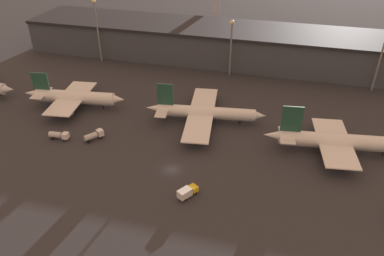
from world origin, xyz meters
TOP-DOWN VIEW (x-y plane):
  - ground at (0.00, 0.00)m, footprint 600.00×600.00m
  - terminal_building at (0.00, 84.83)m, footprint 187.90×30.28m
  - airplane_1 at (-44.67, 25.56)m, footprint 37.15×27.40m
  - airplane_2 at (2.44, 27.96)m, footprint 40.15×37.30m
  - airplane_3 at (44.66, 20.94)m, footprint 44.14×27.19m
  - service_vehicle_0 at (-27.90, 7.99)m, footprint 5.10×6.04m
  - service_vehicle_2 at (7.18, -9.47)m, footprint 4.82×5.88m
  - service_vehicle_3 at (-38.48, 5.23)m, footprint 6.33×2.50m
  - lamp_post_0 at (-55.97, 67.99)m, footprint 1.80×1.80m
  - lamp_post_1 at (3.59, 67.99)m, footprint 1.80×1.80m
  - lamp_post_2 at (59.89, 67.99)m, footprint 1.80×1.80m

SIDE VIEW (x-z plane):
  - ground at x=0.00m, z-range 0.00..0.00m
  - service_vehicle_3 at x=-38.48m, z-range 0.26..2.80m
  - service_vehicle_2 at x=7.18m, z-range 0.20..2.92m
  - service_vehicle_0 at x=-27.90m, z-range 0.20..2.94m
  - airplane_2 at x=2.44m, z-range -3.13..9.88m
  - airplane_1 at x=-44.67m, z-range -2.45..10.11m
  - airplane_3 at x=44.66m, z-range -3.34..11.02m
  - terminal_building at x=0.00m, z-range 0.04..15.23m
  - lamp_post_1 at x=3.59m, z-range 3.32..26.71m
  - lamp_post_2 at x=59.89m, z-range 3.36..27.50m
  - lamp_post_0 at x=-55.97m, z-range 3.54..31.37m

